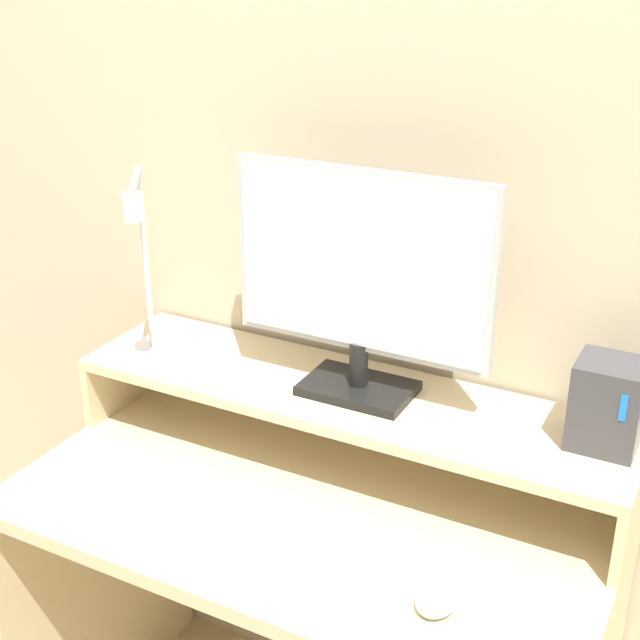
{
  "coord_description": "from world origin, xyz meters",
  "views": [
    {
      "loc": [
        0.66,
        -0.91,
        1.73
      ],
      "look_at": [
        0.01,
        0.34,
        1.11
      ],
      "focal_mm": 50.0,
      "sensor_mm": 36.0,
      "label": 1
    }
  ],
  "objects_px": {
    "monitor": "(361,277)",
    "keyboard": "(253,548)",
    "desk_lamp": "(145,282)",
    "mouse": "(437,600)",
    "remote_control": "(98,490)",
    "router_dock": "(608,404)"
  },
  "relations": [
    {
      "from": "keyboard",
      "to": "remote_control",
      "type": "height_order",
      "value": "keyboard"
    },
    {
      "from": "desk_lamp",
      "to": "mouse",
      "type": "height_order",
      "value": "desk_lamp"
    },
    {
      "from": "monitor",
      "to": "remote_control",
      "type": "bearing_deg",
      "value": -139.91
    },
    {
      "from": "router_dock",
      "to": "keyboard",
      "type": "distance_m",
      "value": 0.66
    },
    {
      "from": "keyboard",
      "to": "remote_control",
      "type": "bearing_deg",
      "value": 177.77
    },
    {
      "from": "keyboard",
      "to": "mouse",
      "type": "xyz_separation_m",
      "value": [
        0.33,
        0.02,
        0.0
      ]
    },
    {
      "from": "monitor",
      "to": "router_dock",
      "type": "xyz_separation_m",
      "value": [
        0.46,
        0.02,
        -0.16
      ]
    },
    {
      "from": "mouse",
      "to": "router_dock",
      "type": "bearing_deg",
      "value": 63.9
    },
    {
      "from": "mouse",
      "to": "desk_lamp",
      "type": "bearing_deg",
      "value": 161.89
    },
    {
      "from": "router_dock",
      "to": "keyboard",
      "type": "height_order",
      "value": "router_dock"
    },
    {
      "from": "router_dock",
      "to": "mouse",
      "type": "height_order",
      "value": "router_dock"
    },
    {
      "from": "desk_lamp",
      "to": "keyboard",
      "type": "relative_size",
      "value": 0.84
    },
    {
      "from": "remote_control",
      "to": "mouse",
      "type": "bearing_deg",
      "value": 0.8
    },
    {
      "from": "router_dock",
      "to": "mouse",
      "type": "bearing_deg",
      "value": -116.1
    },
    {
      "from": "desk_lamp",
      "to": "monitor",
      "type": "bearing_deg",
      "value": 10.13
    },
    {
      "from": "monitor",
      "to": "keyboard",
      "type": "distance_m",
      "value": 0.52
    },
    {
      "from": "monitor",
      "to": "remote_control",
      "type": "distance_m",
      "value": 0.64
    },
    {
      "from": "keyboard",
      "to": "remote_control",
      "type": "relative_size",
      "value": 2.98
    },
    {
      "from": "desk_lamp",
      "to": "keyboard",
      "type": "distance_m",
      "value": 0.58
    },
    {
      "from": "router_dock",
      "to": "remote_control",
      "type": "bearing_deg",
      "value": -157.48
    },
    {
      "from": "keyboard",
      "to": "mouse",
      "type": "distance_m",
      "value": 0.33
    },
    {
      "from": "keyboard",
      "to": "remote_control",
      "type": "distance_m",
      "value": 0.35
    }
  ]
}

